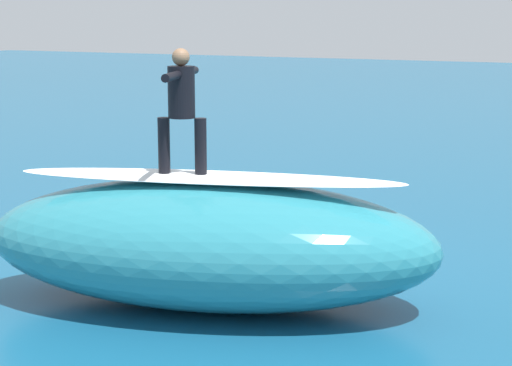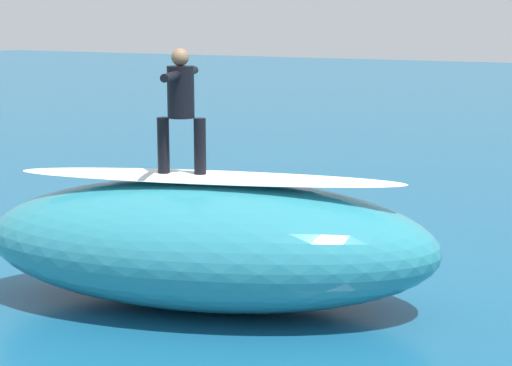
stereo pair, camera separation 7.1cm
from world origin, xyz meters
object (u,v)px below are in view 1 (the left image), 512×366
(surfboard_riding, at_px, (183,177))
(surfboard_paddling, at_px, (312,237))
(surfer_paddling, at_px, (314,230))
(surfer_riding, at_px, (182,101))

(surfboard_riding, height_order, surfboard_paddling, surfboard_riding)
(surfboard_riding, distance_m, surfer_paddling, 4.24)
(surfer_riding, relative_size, surfer_paddling, 1.22)
(surfer_riding, distance_m, surfer_paddling, 4.72)
(surfer_riding, bearing_deg, surfer_paddling, -111.94)
(surfboard_riding, height_order, surfer_paddling, surfboard_riding)
(surfboard_riding, xyz_separation_m, surfer_paddling, (-0.31, -3.91, -1.60))
(surfboard_paddling, height_order, surfer_paddling, surfer_paddling)
(surfboard_riding, xyz_separation_m, surfboard_paddling, (-0.21, -4.00, -1.77))
(surfboard_riding, bearing_deg, surfer_riding, -93.42)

